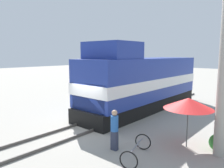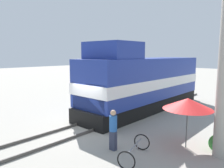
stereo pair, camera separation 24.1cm
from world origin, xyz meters
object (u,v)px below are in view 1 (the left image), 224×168
locomotive (141,82)px  person_bystander (114,128)px  vendor_umbrella (188,103)px  bicycle (136,150)px

locomotive → person_bystander: locomotive is taller
person_bystander → locomotive: bearing=114.7°
vendor_umbrella → bicycle: size_ratio=1.11×
locomotive → bicycle: 8.20m
locomotive → person_bystander: (3.09, -6.72, -1.10)m
bicycle → locomotive: bearing=-74.6°
vendor_umbrella → bicycle: 3.15m
locomotive → bicycle: size_ratio=5.94×
locomotive → vendor_umbrella: size_ratio=5.35×
locomotive → bicycle: (4.29, -6.77, -1.72)m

